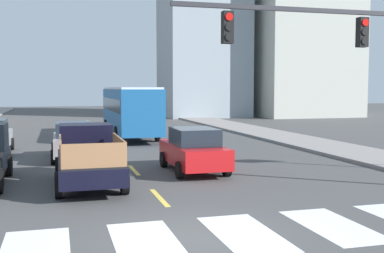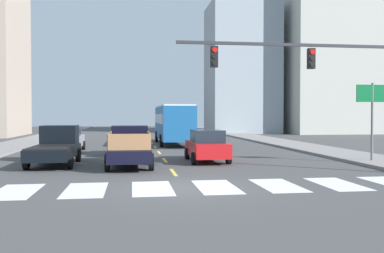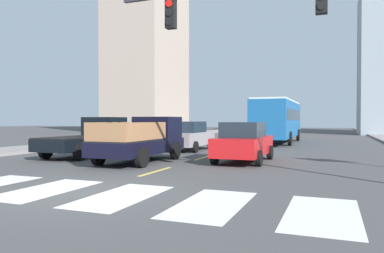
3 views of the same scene
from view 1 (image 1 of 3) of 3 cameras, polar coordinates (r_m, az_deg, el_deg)
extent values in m
plane|color=#444445|center=(10.80, 0.55, -13.03)|extent=(160.00, 160.00, 0.00)
cube|color=gray|center=(31.43, 11.23, -1.35)|extent=(3.55, 110.00, 0.15)
cube|color=silver|center=(10.42, -18.14, -13.89)|extent=(1.37, 3.03, 0.01)
cube|color=silver|center=(10.56, -5.50, -13.44)|extent=(1.37, 3.03, 0.01)
cube|color=silver|center=(11.15, 6.25, -12.46)|extent=(1.37, 3.03, 0.01)
cube|color=silver|center=(12.14, 16.35, -11.20)|extent=(1.37, 3.03, 0.01)
cube|color=#E2C249|center=(14.55, -3.88, -8.40)|extent=(0.16, 2.40, 0.01)
cube|color=#E2C249|center=(19.38, -6.90, -5.16)|extent=(0.16, 2.40, 0.01)
cube|color=#E2C249|center=(24.28, -8.70, -3.21)|extent=(0.16, 2.40, 0.01)
cube|color=#E2C249|center=(29.21, -9.88, -1.92)|extent=(0.16, 2.40, 0.01)
cube|color=#E2C249|center=(34.17, -10.72, -1.00)|extent=(0.16, 2.40, 0.01)
cube|color=#E2C249|center=(39.13, -11.35, -0.31)|extent=(0.16, 2.40, 0.01)
cube|color=#E2C249|center=(44.10, -11.83, 0.22)|extent=(0.16, 2.40, 0.01)
cube|color=#E2C249|center=(49.08, -12.22, 0.65)|extent=(0.16, 2.40, 0.01)
cube|color=black|center=(16.40, -12.15, -4.60)|extent=(1.96, 5.20, 0.56)
cube|color=black|center=(17.99, -12.52, -1.30)|extent=(1.84, 1.60, 1.00)
cube|color=#19232D|center=(18.41, -12.60, -0.61)|extent=(1.72, 0.08, 0.56)
cube|color=black|center=(15.42, -11.95, -4.02)|extent=(1.84, 3.30, 0.06)
cylinder|color=black|center=(17.96, -15.57, -4.78)|extent=(0.22, 0.80, 0.80)
cylinder|color=black|center=(18.06, -9.32, -4.62)|extent=(0.22, 0.80, 0.80)
cylinder|color=black|center=(14.89, -15.55, -6.69)|extent=(0.22, 0.80, 0.80)
cylinder|color=black|center=(15.01, -8.00, -6.48)|extent=(0.22, 0.80, 0.80)
cube|color=#936642|center=(15.34, -15.34, -2.69)|extent=(0.06, 3.17, 0.70)
cube|color=#936642|center=(15.45, -8.63, -2.53)|extent=(0.06, 3.17, 0.70)
cube|color=#936642|center=(13.80, -11.55, -3.42)|extent=(1.80, 0.06, 0.70)
cylinder|color=black|center=(19.18, -20.91, -4.33)|extent=(0.22, 0.80, 0.80)
cube|color=#195792|center=(32.15, -7.39, 2.00)|extent=(2.50, 10.80, 2.70)
cube|color=#19232D|center=(32.14, -7.39, 2.63)|extent=(2.52, 9.94, 0.80)
cube|color=silver|center=(32.12, -7.41, 4.52)|extent=(2.40, 10.37, 0.12)
cylinder|color=black|center=(35.41, -10.14, 0.01)|extent=(0.22, 1.00, 1.00)
cylinder|color=black|center=(35.73, -6.15, 0.10)|extent=(0.22, 1.00, 1.00)
cylinder|color=black|center=(29.15, -8.95, -0.94)|extent=(0.22, 1.00, 1.00)
cylinder|color=black|center=(29.54, -4.13, -0.82)|extent=(0.22, 1.00, 1.00)
cube|color=gray|center=(22.77, -13.84, -2.04)|extent=(1.80, 4.40, 0.76)
cube|color=#1E2833|center=(22.55, -13.87, -0.31)|extent=(1.58, 2.11, 0.64)
cylinder|color=black|center=(24.16, -16.06, -2.62)|extent=(0.22, 0.64, 0.64)
cylinder|color=black|center=(24.21, -11.80, -2.52)|extent=(0.22, 0.64, 0.64)
cylinder|color=black|center=(21.45, -16.12, -3.51)|extent=(0.22, 0.64, 0.64)
cylinder|color=black|center=(21.51, -11.31, -3.39)|extent=(0.22, 0.64, 0.64)
cube|color=red|center=(18.84, 0.16, -3.26)|extent=(1.80, 4.40, 0.76)
cube|color=#1E2833|center=(18.62, 0.29, -1.18)|extent=(1.58, 2.11, 0.64)
cylinder|color=black|center=(19.99, -3.40, -3.91)|extent=(0.22, 0.64, 0.64)
cylinder|color=black|center=(20.44, 1.55, -3.72)|extent=(0.22, 0.64, 0.64)
cylinder|color=black|center=(17.37, -1.48, -5.20)|extent=(0.22, 0.64, 0.64)
cylinder|color=black|center=(17.89, 4.14, -4.92)|extent=(0.22, 0.64, 0.64)
cylinder|color=black|center=(27.25, -20.61, -1.93)|extent=(0.22, 0.64, 0.64)
cylinder|color=black|center=(24.55, -21.16, -2.63)|extent=(0.22, 0.64, 0.64)
cube|color=#2D2D33|center=(14.52, 17.92, 12.80)|extent=(10.18, 0.12, 0.12)
cube|color=black|center=(14.74, 19.55, 10.48)|extent=(0.28, 0.24, 0.84)
cylinder|color=red|center=(14.66, 19.87, 11.53)|extent=(0.20, 0.04, 0.20)
cylinder|color=black|center=(14.63, 19.84, 10.52)|extent=(0.20, 0.04, 0.20)
cylinder|color=black|center=(14.61, 19.82, 9.51)|extent=(0.20, 0.04, 0.20)
cube|color=black|center=(12.86, 4.22, 11.64)|extent=(0.28, 0.24, 0.84)
cylinder|color=red|center=(12.78, 4.43, 12.86)|extent=(0.20, 0.04, 0.20)
cylinder|color=black|center=(12.74, 4.42, 11.70)|extent=(0.20, 0.04, 0.20)
cylinder|color=black|center=(12.71, 4.42, 10.54)|extent=(0.20, 0.04, 0.20)
cube|color=#AFB1A5|center=(59.30, 12.72, 13.74)|extent=(11.37, 10.64, 25.68)
cube|color=#8C99A2|center=(56.17, 1.29, 10.29)|extent=(9.14, 8.56, 17.75)
camera|label=2|loc=(5.03, 151.88, -12.26)|focal=40.18mm
camera|label=3|loc=(9.13, 58.14, -6.73)|focal=34.17mm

